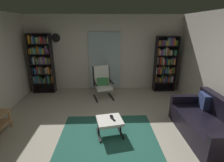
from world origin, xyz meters
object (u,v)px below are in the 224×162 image
(lounge_armchair, at_px, (103,81))
(wall_clock, at_px, (56,38))
(tv_remote, at_px, (113,119))
(bookshelf_near_sofa, at_px, (165,63))
(leather_sofa, at_px, (209,124))
(cell_phone, at_px, (112,117))
(bookshelf_near_tv, at_px, (41,62))
(ottoman, at_px, (110,122))

(lounge_armchair, xyz_separation_m, wall_clock, (-1.56, 0.74, 1.32))
(lounge_armchair, height_order, tv_remote, lounge_armchair)
(bookshelf_near_sofa, relative_size, wall_clock, 6.60)
(leather_sofa, height_order, wall_clock, wall_clock)
(leather_sofa, bearing_deg, wall_clock, 142.60)
(lounge_armchair, distance_m, wall_clock, 2.17)
(cell_phone, relative_size, wall_clock, 0.48)
(bookshelf_near_tv, height_order, lounge_armchair, bookshelf_near_tv)
(cell_phone, bearing_deg, lounge_armchair, 88.13)
(leather_sofa, xyz_separation_m, tv_remote, (-1.99, 0.12, 0.08))
(bookshelf_near_tv, height_order, wall_clock, bookshelf_near_tv)
(bookshelf_near_sofa, xyz_separation_m, ottoman, (-1.99, -2.57, -0.71))
(bookshelf_near_sofa, distance_m, ottoman, 3.33)
(leather_sofa, xyz_separation_m, lounge_armchair, (-2.25, 2.17, 0.24))
(wall_clock, bearing_deg, ottoman, -57.91)
(bookshelf_near_tv, distance_m, tv_remote, 3.54)
(lounge_armchair, height_order, cell_phone, lounge_armchair)
(tv_remote, height_order, cell_phone, tv_remote)
(bookshelf_near_tv, bearing_deg, wall_clock, 22.30)
(tv_remote, distance_m, cell_phone, 0.11)
(lounge_armchair, height_order, ottoman, lounge_armchair)
(wall_clock, bearing_deg, bookshelf_near_tv, -157.70)
(tv_remote, bearing_deg, leather_sofa, -33.09)
(bookshelf_near_tv, relative_size, wall_clock, 6.94)
(bookshelf_near_tv, height_order, ottoman, bookshelf_near_tv)
(lounge_armchair, bearing_deg, bookshelf_near_tv, 165.45)
(bookshelf_near_sofa, xyz_separation_m, wall_clock, (-3.73, 0.21, 0.84))
(wall_clock, bearing_deg, bookshelf_near_sofa, -3.19)
(bookshelf_near_sofa, height_order, leather_sofa, bookshelf_near_sofa)
(leather_sofa, bearing_deg, lounge_armchair, 136.04)
(bookshelf_near_tv, bearing_deg, cell_phone, -47.19)
(leather_sofa, height_order, tv_remote, leather_sofa)
(bookshelf_near_tv, bearing_deg, leather_sofa, -32.09)
(ottoman, bearing_deg, bookshelf_near_tv, 131.13)
(ottoman, distance_m, wall_clock, 3.62)
(leather_sofa, relative_size, wall_clock, 5.91)
(leather_sofa, relative_size, tv_remote, 11.90)
(lounge_armchair, bearing_deg, cell_phone, -83.25)
(bookshelf_near_tv, height_order, tv_remote, bookshelf_near_tv)
(bookshelf_near_sofa, relative_size, ottoman, 3.17)
(lounge_armchair, distance_m, ottoman, 2.06)
(cell_phone, distance_m, wall_clock, 3.54)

